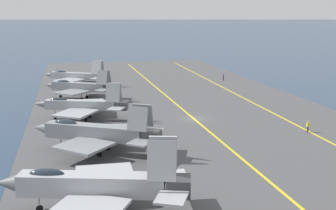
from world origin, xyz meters
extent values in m
plane|color=navy|center=(0.00, 0.00, 0.00)|extent=(2000.00, 2000.00, 0.00)
cube|color=#4C4C4F|center=(0.00, 0.00, 0.20)|extent=(170.36, 53.18, 0.40)
cube|color=yellow|center=(0.00, -14.62, 0.40)|extent=(153.30, 3.72, 0.01)
cube|color=yellow|center=(0.00, 0.00, 0.40)|extent=(153.32, 0.36, 0.01)
cube|color=#A8AAAF|center=(-30.07, 18.36, 3.06)|extent=(5.32, 12.73, 1.87)
cone|color=#5B5E60|center=(-28.03, 25.46, 3.06)|extent=(2.38, 2.80, 1.78)
cube|color=#38383A|center=(-32.16, 11.10, 3.06)|extent=(2.64, 2.58, 1.59)
ellipsoid|color=#232D38|center=(-29.00, 22.08, 3.95)|extent=(1.85, 3.26, 1.03)
cube|color=#A8AAAF|center=(-26.66, 16.94, 2.46)|extent=(5.66, 5.69, 0.28)
cube|color=#A8AAAF|center=(-32.73, 12.70, 5.69)|extent=(1.64, 2.59, 3.33)
cube|color=#A8AAAF|center=(-30.84, 12.15, 5.69)|extent=(1.64, 2.59, 3.33)
cube|color=#A8AAAF|center=(-34.26, 12.24, 3.06)|extent=(3.57, 3.39, 0.20)
cube|color=#A8AAAF|center=(-29.77, 10.95, 3.06)|extent=(3.04, 2.69, 0.20)
cylinder|color=#B2B2B7|center=(-28.76, 22.90, 1.26)|extent=(0.16, 0.16, 1.73)
cylinder|color=black|center=(-28.76, 22.90, 0.70)|extent=(0.38, 0.64, 0.60)
cylinder|color=#B2B2B7|center=(-29.17, 16.76, 1.26)|extent=(0.16, 0.16, 1.73)
cylinder|color=black|center=(-29.17, 16.76, 0.70)|extent=(0.38, 0.64, 0.60)
cube|color=gray|center=(-13.60, 17.11, 3.04)|extent=(7.82, 11.98, 1.86)
cone|color=#5B5E60|center=(-10.00, 23.55, 3.04)|extent=(2.72, 2.96, 1.77)
cube|color=#38383A|center=(-17.29, 10.53, 3.04)|extent=(2.87, 2.84, 1.58)
ellipsoid|color=#232D38|center=(-11.72, 20.48, 3.93)|extent=(2.40, 3.19, 1.02)
cube|color=gray|center=(-16.88, 18.46, 2.44)|extent=(7.52, 7.54, 0.28)
cube|color=gray|center=(-10.75, 15.02, 2.44)|extent=(6.43, 6.65, 0.28)
cube|color=gray|center=(-17.47, 12.21, 5.43)|extent=(1.96, 2.53, 2.88)
cube|color=gray|center=(-15.77, 11.25, 5.43)|extent=(1.96, 2.53, 2.88)
cube|color=gray|center=(-19.07, 12.12, 3.04)|extent=(3.69, 3.63, 0.20)
cube|color=gray|center=(-15.01, 9.84, 3.04)|extent=(3.43, 3.19, 0.20)
cylinder|color=#B2B2B7|center=(-11.30, 21.23, 1.26)|extent=(0.16, 0.16, 1.71)
cylinder|color=black|center=(-11.30, 21.23, 0.70)|extent=(0.49, 0.63, 0.60)
cylinder|color=#B2B2B7|center=(-15.37, 16.63, 1.26)|extent=(0.16, 0.16, 1.71)
cylinder|color=black|center=(-15.37, 16.63, 0.70)|extent=(0.49, 0.63, 0.60)
cylinder|color=#B2B2B7|center=(-13.10, 15.36, 1.26)|extent=(0.16, 0.16, 1.71)
cylinder|color=black|center=(-13.10, 15.36, 0.70)|extent=(0.49, 0.63, 0.60)
cube|color=#9EA3A8|center=(3.74, 18.23, 2.86)|extent=(5.18, 11.48, 1.53)
cone|color=#5B5E60|center=(5.91, 24.61, 2.86)|extent=(2.08, 2.55, 1.45)
cube|color=#38383A|center=(1.52, 11.69, 2.86)|extent=(2.27, 2.35, 1.30)
ellipsoid|color=#232D38|center=(4.87, 21.57, 3.59)|extent=(1.71, 2.94, 0.84)
cube|color=#9EA3A8|center=(0.13, 19.04, 2.37)|extent=(7.61, 7.37, 0.28)
cube|color=#9EA3A8|center=(7.10, 16.67, 2.37)|extent=(6.22, 5.49, 0.28)
cube|color=#9EA3A8|center=(1.16, 13.14, 5.08)|extent=(1.55, 2.37, 2.86)
cube|color=#9EA3A8|center=(2.68, 12.62, 5.08)|extent=(1.55, 2.37, 2.86)
cube|color=#9EA3A8|center=(-0.38, 12.84, 2.86)|extent=(3.51, 3.27, 0.20)
cube|color=#9EA3A8|center=(3.72, 11.44, 2.86)|extent=(3.10, 2.60, 0.20)
cylinder|color=#B2B2B7|center=(5.13, 22.31, 1.25)|extent=(0.16, 0.16, 1.70)
cylinder|color=black|center=(5.13, 22.31, 0.70)|extent=(0.40, 0.64, 0.60)
cylinder|color=#B2B2B7|center=(2.35, 17.46, 1.25)|extent=(0.16, 0.16, 1.70)
cylinder|color=black|center=(2.35, 17.46, 0.70)|extent=(0.40, 0.64, 0.60)
cylinder|color=#B2B2B7|center=(4.38, 16.77, 1.25)|extent=(0.16, 0.16, 1.70)
cylinder|color=black|center=(4.38, 16.77, 0.70)|extent=(0.40, 0.64, 0.60)
cube|color=gray|center=(20.80, 17.96, 2.97)|extent=(7.06, 10.75, 1.62)
cone|color=#5B5E60|center=(24.09, 23.74, 2.97)|extent=(2.41, 2.64, 1.54)
cube|color=#38383A|center=(17.44, 12.04, 2.97)|extent=(2.54, 2.53, 1.38)
ellipsoid|color=#232D38|center=(22.52, 20.98, 3.74)|extent=(2.15, 2.86, 0.89)
cube|color=gray|center=(17.63, 19.31, 2.44)|extent=(7.20, 7.19, 0.28)
cube|color=gray|center=(23.59, 15.93, 2.44)|extent=(6.37, 6.18, 0.28)
cube|color=gray|center=(17.31, 13.54, 5.13)|extent=(1.81, 2.30, 2.67)
cube|color=gray|center=(18.79, 12.70, 5.13)|extent=(1.81, 2.30, 2.67)
cube|color=gray|center=(15.75, 13.53, 2.97)|extent=(3.54, 3.45, 0.20)
cube|color=gray|center=(19.59, 11.35, 2.97)|extent=(3.36, 2.98, 0.20)
cylinder|color=#B2B2B7|center=(22.90, 21.66, 1.28)|extent=(0.16, 0.16, 1.76)
cylinder|color=black|center=(22.90, 21.66, 0.70)|extent=(0.49, 0.63, 0.60)
cylinder|color=#B2B2B7|center=(19.24, 17.51, 1.28)|extent=(0.16, 0.16, 1.76)
cylinder|color=black|center=(19.24, 17.51, 0.70)|extent=(0.49, 0.63, 0.60)
cylinder|color=#B2B2B7|center=(21.21, 16.39, 1.28)|extent=(0.16, 0.16, 1.76)
cylinder|color=black|center=(21.21, 16.39, 0.70)|extent=(0.49, 0.63, 0.60)
cube|color=#9EA3A8|center=(38.47, 18.35, 2.59)|extent=(7.60, 11.70, 1.56)
cone|color=#5B5E60|center=(42.10, 24.70, 2.59)|extent=(2.47, 2.80, 1.48)
cube|color=#38383A|center=(34.75, 11.85, 2.59)|extent=(2.57, 2.66, 1.32)
ellipsoid|color=#232D38|center=(40.37, 21.67, 3.33)|extent=(2.26, 3.08, 0.86)
cube|color=#9EA3A8|center=(35.19, 19.74, 2.08)|extent=(7.75, 7.75, 0.28)
cube|color=#9EA3A8|center=(41.33, 16.22, 2.08)|extent=(6.79, 6.74, 0.28)
cube|color=#9EA3A8|center=(34.72, 13.44, 4.95)|extent=(2.01, 2.54, 3.11)
cube|color=#9EA3A8|center=(36.14, 12.63, 4.95)|extent=(2.01, 2.54, 3.11)
cube|color=#9EA3A8|center=(33.12, 13.38, 2.59)|extent=(3.68, 3.62, 0.20)
cube|color=#9EA3A8|center=(36.90, 11.21, 2.59)|extent=(3.44, 3.19, 0.20)
cylinder|color=#B2B2B7|center=(40.79, 22.41, 1.11)|extent=(0.16, 0.16, 1.41)
cylinder|color=black|center=(40.79, 22.41, 0.70)|extent=(0.49, 0.63, 0.60)
cylinder|color=#B2B2B7|center=(36.89, 17.78, 1.11)|extent=(0.16, 0.16, 1.41)
cylinder|color=black|center=(36.89, 17.78, 0.70)|extent=(0.49, 0.63, 0.60)
cylinder|color=#B2B2B7|center=(38.78, 16.70, 1.11)|extent=(0.16, 0.16, 1.41)
cylinder|color=black|center=(38.78, 16.70, 0.70)|extent=(0.49, 0.63, 0.60)
cylinder|color=#383328|center=(-11.59, -13.98, 0.82)|extent=(0.24, 0.24, 0.85)
cube|color=yellow|center=(-11.59, -13.98, 1.53)|extent=(0.28, 0.39, 0.57)
sphere|color=beige|center=(-11.59, -13.98, 1.95)|extent=(0.22, 0.22, 0.22)
sphere|color=yellow|center=(-11.59, -13.98, 2.01)|extent=(0.24, 0.24, 0.24)
cylinder|color=#232328|center=(36.16, -18.92, 0.85)|extent=(0.24, 0.24, 0.91)
cube|color=purple|center=(36.16, -18.92, 1.59)|extent=(0.46, 0.41, 0.58)
sphere|color=#9E7051|center=(36.16, -18.92, 2.01)|extent=(0.22, 0.22, 0.22)
sphere|color=purple|center=(36.16, -18.92, 2.07)|extent=(0.24, 0.24, 0.24)
camera|label=1|loc=(-64.73, 19.80, 17.67)|focal=45.00mm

